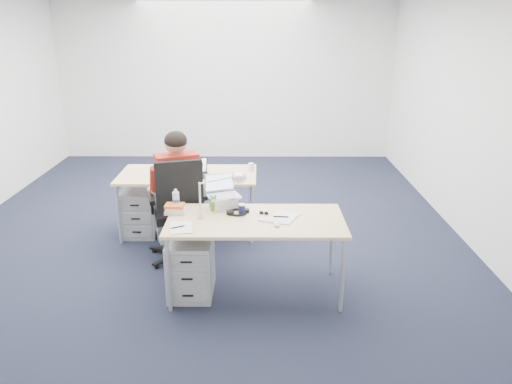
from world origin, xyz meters
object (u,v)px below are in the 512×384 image
office_chair (180,231)px  headphones (238,212)px  water_bottle (176,200)px  bear_figurine (213,203)px  drawer_pedestal_near (191,266)px  sunglasses (264,213)px  drawer_pedestal_far (141,211)px  desk_lamp (215,194)px  seated_person (175,193)px  desk_far (188,177)px  silver_laptop (224,192)px  computer_mouse (277,225)px  cordless_phone (177,202)px  far_cup (251,167)px  can_koozie (242,209)px  wireless_keyboard (273,220)px  book_stack (175,209)px  desk_near (256,224)px  dark_laptop (197,168)px

office_chair → headphones: 0.94m
water_bottle → bear_figurine: (0.35, -0.01, -0.03)m
drawer_pedestal_near → sunglasses: 0.83m
drawer_pedestal_far → desk_lamp: desk_lamp is taller
seated_person → desk_lamp: size_ratio=3.03×
desk_far → silver_laptop: bearing=-66.0°
drawer_pedestal_near → drawer_pedestal_far: bearing=119.1°
computer_mouse → desk_lamp: 0.62m
computer_mouse → drawer_pedestal_near: bearing=161.8°
desk_far → seated_person: 0.56m
seated_person → drawer_pedestal_far: size_ratio=2.50×
cordless_phone → far_cup: size_ratio=1.38×
drawer_pedestal_far → can_koozie: bearing=-44.9°
seated_person → drawer_pedestal_far: 0.83m
seated_person → desk_lamp: seated_person is taller
bear_figurine → cordless_phone: bearing=-167.2°
desk_far → desk_lamp: size_ratio=3.53×
desk_lamp → far_cup: desk_lamp is taller
wireless_keyboard → book_stack: bearing=-170.9°
book_stack → cordless_phone: cordless_phone is taller
desk_near → book_stack: bearing=168.8°
computer_mouse → desk_far: bearing=112.8°
water_bottle → desk_lamp: desk_lamp is taller
can_koozie → water_bottle: size_ratio=0.49×
office_chair → far_cup: 1.21m
water_bottle → far_cup: size_ratio=2.13×
drawer_pedestal_near → desk_lamp: size_ratio=1.21×
water_bottle → dark_laptop: (0.08, 1.06, 0.00)m
desk_far → seated_person: (-0.06, -0.55, 0.00)m
desk_near → office_chair: size_ratio=1.40×
desk_near → bear_figurine: (-0.40, 0.21, 0.12)m
wireless_keyboard → dark_laptop: bearing=143.1°
can_koozie → desk_far: bearing=117.6°
seated_person → wireless_keyboard: size_ratio=5.48×
office_chair → drawer_pedestal_far: (-0.57, 0.69, -0.05)m
dark_laptop → far_cup: bearing=-2.6°
drawer_pedestal_far → can_koozie: size_ratio=5.38×
wireless_keyboard → desk_lamp: desk_lamp is taller
office_chair → desk_far: bearing=74.4°
drawer_pedestal_far → headphones: 1.79m
office_chair → drawer_pedestal_near: office_chair is taller
wireless_keyboard → sunglasses: bearing=136.9°
headphones → can_koozie: 0.05m
desk_near → water_bottle: water_bottle is taller
water_bottle → book_stack: bearing=-90.0°
desk_far → can_koozie: (0.68, -1.29, 0.10)m
office_chair → headphones: (0.64, -0.53, 0.42)m
can_koozie → dark_laptop: (-0.54, 1.17, 0.06)m
can_koozie → far_cup: can_koozie is taller
cordless_phone → can_koozie: bearing=11.1°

